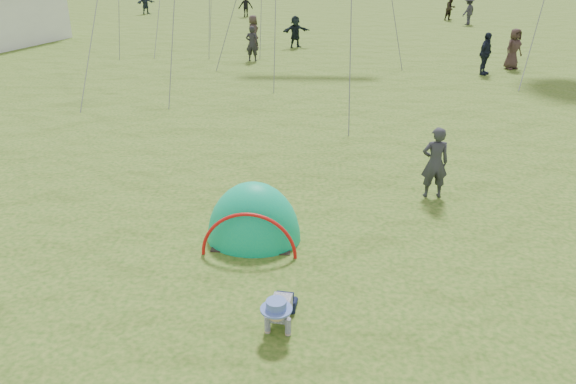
{
  "coord_description": "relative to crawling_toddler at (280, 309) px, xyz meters",
  "views": [
    {
      "loc": [
        -0.47,
        -7.24,
        5.01
      ],
      "look_at": [
        -0.89,
        1.78,
        1.0
      ],
      "focal_mm": 35.0,
      "sensor_mm": 36.0,
      "label": 1
    }
  ],
  "objects": [
    {
      "name": "crowd_person_11",
      "position": [
        -12.7,
        38.36,
        0.49
      ],
      "size": [
        1.39,
        1.37,
        1.59
      ],
      "primitive_type": "imported",
      "rotation": [
        0.0,
        0.0,
        0.77
      ],
      "color": "#202936",
      "rests_on": "ground"
    },
    {
      "name": "crowd_person_4",
      "position": [
        -2.77,
        23.2,
        0.52
      ],
      "size": [
        0.83,
        0.96,
        1.66
      ],
      "primitive_type": "imported",
      "rotation": [
        0.0,
        0.0,
        2.02
      ],
      "color": "#382D2A",
      "rests_on": "ground"
    },
    {
      "name": "crowd_person_12",
      "position": [
        -19.79,
        32.36,
        0.51
      ],
      "size": [
        0.67,
        0.71,
        1.64
      ],
      "primitive_type": "imported",
      "rotation": [
        0.0,
        0.0,
        5.36
      ],
      "color": "black",
      "rests_on": "ground"
    },
    {
      "name": "ground",
      "position": [
        0.89,
        0.72,
        -0.31
      ],
      "size": [
        140.0,
        140.0,
        0.0
      ],
      "primitive_type": "plane",
      "color": "#1E460F"
    },
    {
      "name": "crowd_person_9",
      "position": [
        -4.75,
        36.91,
        0.53
      ],
      "size": [
        1.21,
        0.9,
        1.68
      ],
      "primitive_type": "imported",
      "rotation": [
        0.0,
        0.0,
        3.42
      ],
      "color": "black",
      "rests_on": "ground"
    },
    {
      "name": "crowd_person_7",
      "position": [
        9.96,
        35.37,
        0.53
      ],
      "size": [
        1.02,
        0.96,
        1.67
      ],
      "primitive_type": "imported",
      "rotation": [
        0.0,
        0.0,
        0.54
      ],
      "color": "black",
      "rests_on": "ground"
    },
    {
      "name": "crowd_person_2",
      "position": [
        -19.12,
        31.01,
        0.5
      ],
      "size": [
        0.76,
        1.02,
        1.61
      ],
      "primitive_type": "imported",
      "rotation": [
        0.0,
        0.0,
        2.02
      ],
      "color": "#212532",
      "rests_on": "ground"
    },
    {
      "name": "crawling_toddler",
      "position": [
        0.0,
        0.0,
        0.0
      ],
      "size": [
        0.67,
        0.87,
        0.61
      ],
      "primitive_type": null,
      "rotation": [
        0.0,
        0.0,
        -0.14
      ],
      "color": "black",
      "rests_on": "ground"
    },
    {
      "name": "popup_tent",
      "position": [
        -0.63,
        2.59,
        -0.31
      ],
      "size": [
        1.78,
        1.49,
        2.23
      ],
      "primitive_type": "ellipsoid",
      "rotation": [
        0.0,
        0.0,
        -0.04
      ],
      "color": "#00A378",
      "rests_on": "ground"
    },
    {
      "name": "crowd_person_10",
      "position": [
        8.99,
        18.46,
        0.55
      ],
      "size": [
        1.0,
        0.88,
        1.71
      ],
      "primitive_type": "imported",
      "rotation": [
        0.0,
        0.0,
        0.5
      ],
      "color": "#372623",
      "rests_on": "ground"
    },
    {
      "name": "crowd_person_6",
      "position": [
        -2.46,
        19.7,
        0.49
      ],
      "size": [
        0.61,
        0.43,
        1.59
      ],
      "primitive_type": "imported",
      "rotation": [
        0.0,
        0.0,
        3.05
      ],
      "color": "black",
      "rests_on": "ground"
    },
    {
      "name": "standing_adult",
      "position": [
        3.0,
        4.67,
        0.47
      ],
      "size": [
        0.59,
        0.4,
        1.56
      ],
      "primitive_type": "imported",
      "rotation": [
        0.0,
        0.0,
        3.2
      ],
      "color": "#2A2A30",
      "rests_on": "ground"
    },
    {
      "name": "crowd_person_3",
      "position": [
        10.64,
        33.07,
        0.59
      ],
      "size": [
        1.28,
        1.3,
        1.8
      ],
      "primitive_type": "imported",
      "rotation": [
        0.0,
        0.0,
        3.95
      ],
      "color": "#2A2932",
      "rests_on": "ground"
    },
    {
      "name": "crowd_person_8",
      "position": [
        7.46,
        17.23,
        0.55
      ],
      "size": [
        0.96,
        1.04,
        1.71
      ],
      "primitive_type": "imported",
      "rotation": [
        0.0,
        0.0,
        0.89
      ],
      "color": "black",
      "rests_on": "ground"
    },
    {
      "name": "crowd_person_5",
      "position": [
        -0.59,
        23.56,
        0.49
      ],
      "size": [
        1.55,
        1.05,
        1.6
      ],
      "primitive_type": "imported",
      "rotation": [
        0.0,
        0.0,
        0.43
      ],
      "color": "black",
      "rests_on": "ground"
    }
  ]
}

